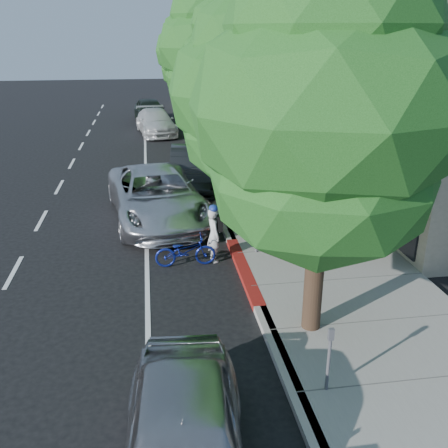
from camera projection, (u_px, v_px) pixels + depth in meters
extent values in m
plane|color=black|center=(251.00, 291.00, 12.59)|extent=(120.00, 120.00, 0.00)
cube|color=gray|center=(268.00, 190.00, 20.26)|extent=(4.60, 56.00, 0.15)
cube|color=#9E998E|center=(211.00, 193.00, 19.94)|extent=(0.30, 56.00, 0.15)
cube|color=maroon|center=(244.00, 271.00, 13.49)|extent=(0.32, 4.00, 0.15)
cube|color=#BFAD93|center=(352.00, 79.00, 29.25)|extent=(10.00, 36.00, 7.00)
cylinder|color=black|center=(314.00, 276.00, 10.38)|extent=(0.40, 0.40, 2.73)
ellipsoid|color=#1A4815|center=(321.00, 177.00, 9.60)|extent=(4.40, 4.40, 3.52)
ellipsoid|color=#1A4815|center=(327.00, 107.00, 9.12)|extent=(5.18, 5.18, 4.14)
ellipsoid|color=#1A4815|center=(333.00, 24.00, 8.61)|extent=(3.88, 3.88, 3.11)
cylinder|color=black|center=(255.00, 194.00, 15.95)|extent=(0.40, 0.40, 2.52)
ellipsoid|color=#1A4815|center=(256.00, 132.00, 15.23)|extent=(4.61, 4.61, 3.69)
ellipsoid|color=#1A4815|center=(257.00, 91.00, 14.78)|extent=(5.42, 5.42, 4.34)
ellipsoid|color=#1A4815|center=(258.00, 44.00, 14.31)|extent=(4.07, 4.07, 3.25)
cylinder|color=black|center=(226.00, 149.00, 21.43)|extent=(0.40, 0.40, 2.79)
ellipsoid|color=#1A4815|center=(226.00, 96.00, 20.63)|extent=(3.28, 3.28, 2.62)
ellipsoid|color=#1A4815|center=(226.00, 62.00, 20.14)|extent=(3.86, 3.86, 3.09)
ellipsoid|color=#1A4815|center=(226.00, 24.00, 19.62)|extent=(2.89, 2.89, 2.32)
cylinder|color=black|center=(209.00, 122.00, 26.91)|extent=(0.40, 0.40, 3.02)
ellipsoid|color=#1A4815|center=(209.00, 77.00, 26.05)|extent=(4.49, 4.49, 3.59)
ellipsoid|color=#1A4815|center=(208.00, 47.00, 25.52)|extent=(5.28, 5.28, 4.23)
ellipsoid|color=#1A4815|center=(208.00, 14.00, 24.96)|extent=(3.96, 3.96, 3.17)
cylinder|color=black|center=(198.00, 109.00, 32.50)|extent=(0.40, 0.40, 2.73)
ellipsoid|color=#1A4815|center=(197.00, 75.00, 31.72)|extent=(4.21, 4.21, 3.37)
ellipsoid|color=#1A4815|center=(197.00, 53.00, 31.24)|extent=(4.96, 4.96, 3.97)
ellipsoid|color=#1A4815|center=(196.00, 29.00, 30.73)|extent=(3.72, 3.72, 2.97)
cylinder|color=black|center=(190.00, 98.00, 38.03)|extent=(0.40, 0.40, 2.68)
ellipsoid|color=#1A4815|center=(189.00, 69.00, 37.27)|extent=(4.33, 4.33, 3.46)
ellipsoid|color=#1A4815|center=(189.00, 51.00, 36.80)|extent=(5.09, 5.09, 4.07)
ellipsoid|color=#1A4815|center=(188.00, 31.00, 36.30)|extent=(3.82, 3.82, 3.06)
imported|color=silver|center=(214.00, 235.00, 13.99)|extent=(0.47, 0.63, 1.56)
imported|color=navy|center=(185.00, 251.00, 13.80)|extent=(1.69, 0.61, 0.88)
imported|color=silver|center=(157.00, 196.00, 17.04)|extent=(3.73, 6.62, 1.75)
imported|color=black|center=(193.00, 168.00, 20.59)|extent=(2.24, 5.20, 1.67)
imported|color=silver|center=(156.00, 122.00, 31.41)|extent=(2.76, 5.41, 1.50)
imported|color=black|center=(150.00, 110.00, 35.48)|extent=(2.47, 5.02, 1.65)
imported|color=#A09FA4|center=(184.00, 446.00, 6.90)|extent=(2.16, 4.66, 1.55)
imported|color=black|center=(246.00, 151.00, 23.11)|extent=(0.87, 0.75, 1.56)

